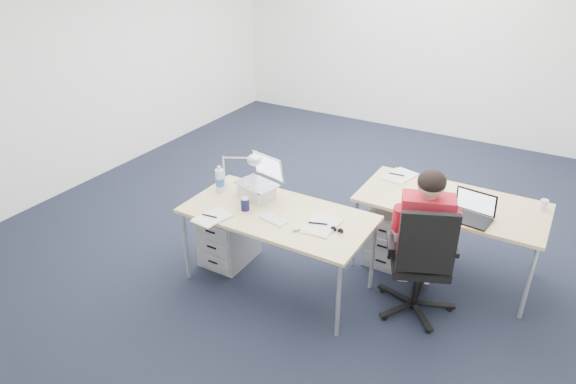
{
  "coord_description": "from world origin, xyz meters",
  "views": [
    {
      "loc": [
        2.16,
        -4.18,
        2.89
      ],
      "look_at": [
        0.2,
        -0.8,
        0.85
      ],
      "focal_mm": 32.0,
      "sensor_mm": 36.0,
      "label": 1
    }
  ],
  "objects": [
    {
      "name": "computer_mouse",
      "position": [
        0.47,
        -1.13,
        0.75
      ],
      "size": [
        0.06,
        0.09,
        0.03
      ],
      "primitive_type": "ellipsoid",
      "rotation": [
        0.0,
        0.0,
        -0.05
      ],
      "color": "white",
      "rests_on": "desk_near"
    },
    {
      "name": "headphones",
      "position": [
        -0.21,
        -0.82,
        0.75
      ],
      "size": [
        0.24,
        0.21,
        0.03
      ],
      "primitive_type": null,
      "rotation": [
        0.0,
        0.0,
        0.24
      ],
      "color": "black",
      "rests_on": "desk_near"
    },
    {
      "name": "book_stack",
      "position": [
        -0.17,
        -0.73,
        0.78
      ],
      "size": [
        0.23,
        0.19,
        0.09
      ],
      "primitive_type": "cube",
      "rotation": [
        0.0,
        0.0,
        0.2
      ],
      "color": "silver",
      "rests_on": "desk_near"
    },
    {
      "name": "drawer_pedestal_far",
      "position": [
        0.94,
        -0.1,
        0.28
      ],
      "size": [
        0.4,
        0.5,
        0.55
      ],
      "primitive_type": "cube",
      "color": "#A4A6A9",
      "rests_on": "ground"
    },
    {
      "name": "desk_lamp",
      "position": [
        -0.33,
        -0.83,
        0.95
      ],
      "size": [
        0.41,
        0.27,
        0.44
      ],
      "primitive_type": null,
      "rotation": [
        0.0,
        0.0,
        -0.37
      ],
      "color": "silver",
      "rests_on": "desk_near"
    },
    {
      "name": "desk_far",
      "position": [
        1.42,
        -0.02,
        0.68
      ],
      "size": [
        1.6,
        0.8,
        0.73
      ],
      "color": "#D7B97C",
      "rests_on": "ground"
    },
    {
      "name": "bear_figurine",
      "position": [
        -0.13,
        -0.79,
        0.8
      ],
      "size": [
        0.08,
        0.06,
        0.14
      ],
      "primitive_type": null,
      "rotation": [
        0.0,
        0.0,
        -0.01
      ],
      "color": "#2C671B",
      "rests_on": "desk_near"
    },
    {
      "name": "silver_laptop",
      "position": [
        -0.11,
        -0.83,
        0.91
      ],
      "size": [
        0.4,
        0.34,
        0.37
      ],
      "primitive_type": null,
      "rotation": [
        0.0,
        0.0,
        -0.23
      ],
      "color": "silver",
      "rests_on": "desk_near"
    },
    {
      "name": "floor",
      "position": [
        0.0,
        0.0,
        0.0
      ],
      "size": [
        7.0,
        7.0,
        0.0
      ],
      "primitive_type": "plane",
      "color": "black",
      "rests_on": "ground"
    },
    {
      "name": "drawer_pedestal_near",
      "position": [
        -0.4,
        -0.89,
        0.28
      ],
      "size": [
        0.4,
        0.5,
        0.55
      ],
      "primitive_type": "cube",
      "color": "#A4A6A9",
      "rests_on": "ground"
    },
    {
      "name": "can_koozie",
      "position": [
        -0.07,
        -1.07,
        0.79
      ],
      "size": [
        0.09,
        0.09,
        0.12
      ],
      "primitive_type": "cylinder",
      "rotation": [
        0.0,
        0.0,
        -0.22
      ],
      "color": "#161845",
      "rests_on": "desk_near"
    },
    {
      "name": "papers_right",
      "position": [
        0.6,
        -0.98,
        0.74
      ],
      "size": [
        0.25,
        0.34,
        0.01
      ],
      "primitive_type": "cube",
      "rotation": [
        0.0,
        0.0,
        0.03
      ],
      "color": "#E9E086",
      "rests_on": "desk_near"
    },
    {
      "name": "far_papers",
      "position": [
        0.84,
        0.22,
        0.73
      ],
      "size": [
        0.29,
        0.37,
        0.01
      ],
      "primitive_type": "cube",
      "rotation": [
        0.0,
        0.0,
        -0.22
      ],
      "color": "white",
      "rests_on": "desk_far"
    },
    {
      "name": "sunglasses",
      "position": [
        0.76,
        -0.99,
        0.74
      ],
      "size": [
        0.11,
        0.06,
        0.03
      ],
      "primitive_type": null,
      "rotation": [
        0.0,
        0.0,
        -0.03
      ],
      "color": "black",
      "rests_on": "desk_near"
    },
    {
      "name": "desk_near",
      "position": [
        0.2,
        -0.97,
        0.68
      ],
      "size": [
        1.6,
        0.8,
        0.73
      ],
      "color": "#D7B97C",
      "rests_on": "ground"
    },
    {
      "name": "office_chair",
      "position": [
        1.38,
        -0.72,
        0.3
      ],
      "size": [
        0.87,
        0.87,
        1.05
      ],
      "rotation": [
        0.0,
        0.0,
        0.4
      ],
      "color": "black",
      "rests_on": "ground"
    },
    {
      "name": "cordless_phone",
      "position": [
        -0.55,
        -0.8,
        0.8
      ],
      "size": [
        0.04,
        0.03,
        0.13
      ],
      "primitive_type": "cube",
      "rotation": [
        0.0,
        0.0,
        0.1
      ],
      "color": "black",
      "rests_on": "desk_near"
    },
    {
      "name": "room",
      "position": [
        0.0,
        0.0,
        1.71
      ],
      "size": [
        6.02,
        7.02,
        2.8
      ],
      "color": "white",
      "rests_on": "ground"
    },
    {
      "name": "water_bottle",
      "position": [
        -0.46,
        -0.9,
        0.86
      ],
      "size": [
        0.08,
        0.08,
        0.25
      ],
      "primitive_type": "cylinder",
      "rotation": [
        0.0,
        0.0,
        0.07
      ],
      "color": "silver",
      "rests_on": "desk_near"
    },
    {
      "name": "wireless_keyboard",
      "position": [
        0.23,
        -1.09,
        0.74
      ],
      "size": [
        0.26,
        0.15,
        0.01
      ],
      "primitive_type": "cube",
      "rotation": [
        0.0,
        0.0,
        -0.21
      ],
      "color": "white",
      "rests_on": "desk_near"
    },
    {
      "name": "dark_laptop",
      "position": [
        1.62,
        -0.28,
        0.85
      ],
      "size": [
        0.37,
        0.37,
        0.24
      ],
      "primitive_type": null,
      "rotation": [
        0.0,
        0.0,
        -0.13
      ],
      "color": "black",
      "rests_on": "desk_far"
    },
    {
      "name": "far_cup",
      "position": [
        2.13,
        0.22,
        0.78
      ],
      "size": [
        0.07,
        0.07,
        0.09
      ],
      "primitive_type": "cylinder",
      "rotation": [
        0.0,
        0.0,
        -0.06
      ],
      "color": "white",
      "rests_on": "desk_far"
    },
    {
      "name": "papers_left",
      "position": [
        -0.23,
        -1.32,
        0.73
      ],
      "size": [
        0.26,
        0.33,
        0.01
      ],
      "primitive_type": "cube",
      "rotation": [
        0.0,
        0.0,
        -0.19
      ],
      "color": "#E9E086",
      "rests_on": "desk_near"
    },
    {
      "name": "seated_person",
      "position": [
        1.32,
        -0.55,
        0.64
      ],
      "size": [
        0.55,
        0.77,
        1.27
      ],
      "rotation": [
        0.0,
        0.0,
        0.33
      ],
      "color": "red",
      "rests_on": "ground"
    }
  ]
}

